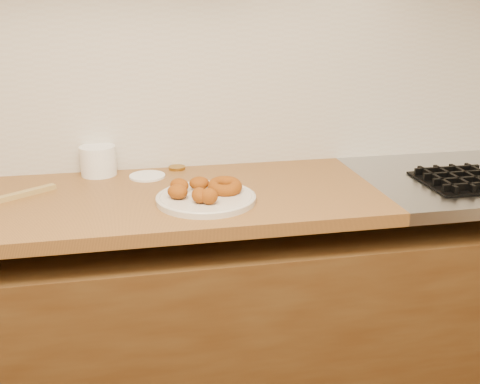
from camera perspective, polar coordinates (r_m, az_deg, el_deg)
name	(u,v)px	position (r m, az deg, el deg)	size (l,w,h in m)	color
wall_back	(203,38)	(2.00, -3.79, 15.37)	(4.00, 0.02, 2.70)	#C8B694
base_cabinet	(221,329)	(2.01, -1.97, -13.77)	(3.60, 0.60, 0.77)	brown
butcher_block	(4,210)	(1.82, -22.84, -1.70)	(2.30, 0.62, 0.04)	brown
backsplash	(204,82)	(2.01, -3.64, 11.07)	(3.60, 0.02, 0.60)	beige
donut_plate	(206,199)	(1.69, -3.47, -0.69)	(0.30, 0.30, 0.02)	beige
ring_donut	(225,186)	(1.71, -1.56, 0.60)	(0.11, 0.11, 0.04)	#86420F
fried_dough_chunks	(192,190)	(1.67, -4.91, 0.22)	(0.16, 0.20, 0.05)	#86420F
plastic_tub	(98,161)	(1.99, -14.21, 3.11)	(0.12, 0.12, 0.10)	white
tub_lid	(147,176)	(1.94, -9.40, 1.61)	(0.12, 0.12, 0.01)	white
brass_jar_lid	(177,168)	(2.02, -6.42, 2.46)	(0.06, 0.06, 0.01)	olive
wooden_utensil	(24,194)	(1.85, -21.07, -0.16)	(0.20, 0.02, 0.02)	#A38546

